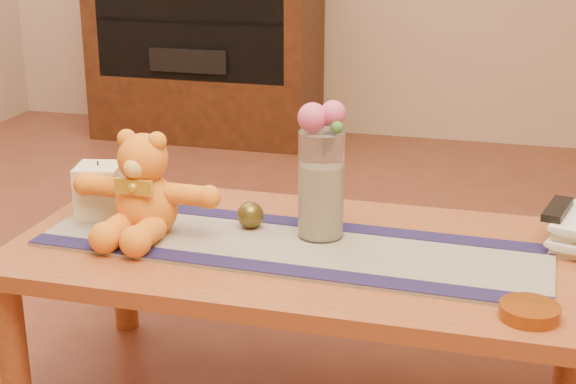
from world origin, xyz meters
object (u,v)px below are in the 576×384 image
(tv_remote, at_px, (558,209))
(glass_vase, at_px, (321,185))
(pillar_candle, at_px, (100,190))
(amber_dish, at_px, (529,312))
(teddy_bear, at_px, (145,185))
(book_bottom, at_px, (555,237))
(bronze_ball, at_px, (250,215))

(tv_remote, bearing_deg, glass_vase, -154.07)
(pillar_candle, relative_size, amber_dish, 1.11)
(teddy_bear, bearing_deg, book_bottom, 14.78)
(teddy_bear, xyz_separation_m, book_bottom, (0.96, 0.22, -0.12))
(pillar_candle, height_order, amber_dish, pillar_candle)
(pillar_candle, relative_size, book_bottom, 0.60)
(pillar_candle, xyz_separation_m, book_bottom, (1.13, 0.14, -0.06))
(bronze_ball, distance_m, amber_dish, 0.74)
(book_bottom, bearing_deg, amber_dish, -87.77)
(teddy_bear, height_order, tv_remote, teddy_bear)
(glass_vase, bearing_deg, teddy_bear, -168.38)
(book_bottom, bearing_deg, pillar_candle, -162.88)
(teddy_bear, relative_size, tv_remote, 2.23)
(book_bottom, distance_m, tv_remote, 0.08)
(bronze_ball, height_order, tv_remote, tv_remote)
(book_bottom, bearing_deg, bronze_ball, -160.05)
(pillar_candle, relative_size, tv_remote, 0.83)
(bronze_ball, bearing_deg, tv_remote, 9.39)
(book_bottom, bearing_deg, tv_remote, -93.00)
(teddy_bear, distance_m, book_bottom, 1.00)
(tv_remote, bearing_deg, amber_dish, -84.65)
(tv_remote, bearing_deg, book_bottom, 90.00)
(teddy_bear, xyz_separation_m, tv_remote, (0.96, 0.21, -0.04))
(bronze_ball, relative_size, tv_remote, 0.42)
(pillar_candle, relative_size, bronze_ball, 2.00)
(book_bottom, bearing_deg, teddy_bear, -157.18)
(pillar_candle, distance_m, amber_dish, 1.11)
(glass_vase, bearing_deg, bronze_ball, 177.81)
(tv_remote, xyz_separation_m, amber_dish, (-0.06, -0.42, -0.07))
(pillar_candle, xyz_separation_m, glass_vase, (0.58, 0.01, 0.06))
(teddy_bear, bearing_deg, glass_vase, 13.43)
(teddy_bear, bearing_deg, tv_remote, 14.26)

